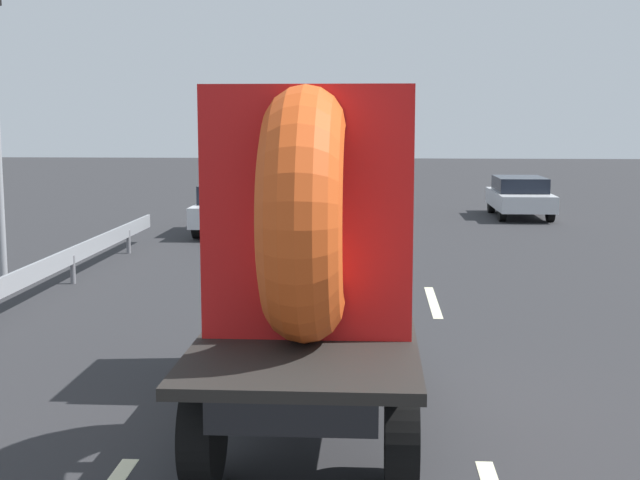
# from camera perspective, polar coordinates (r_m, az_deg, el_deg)

# --- Properties ---
(ground_plane) EXTENTS (120.00, 120.00, 0.00)m
(ground_plane) POSITION_cam_1_polar(r_m,az_deg,el_deg) (9.90, 1.29, -10.55)
(ground_plane) COLOR #28282B
(flatbed_truck) EXTENTS (2.02, 5.02, 3.45)m
(flatbed_truck) POSITION_cam_1_polar(r_m,az_deg,el_deg) (9.18, -0.22, -1.03)
(flatbed_truck) COLOR black
(flatbed_truck) RESTS_ON ground_plane
(distant_sedan) EXTENTS (1.80, 4.20, 1.37)m
(distant_sedan) POSITION_cam_1_polar(r_m,az_deg,el_deg) (24.24, -5.64, 2.24)
(distant_sedan) COLOR black
(distant_sedan) RESTS_ON ground_plane
(guardrail) EXTENTS (0.10, 15.20, 0.71)m
(guardrail) POSITION_cam_1_polar(r_m,az_deg,el_deg) (15.49, -18.31, -2.14)
(guardrail) COLOR gray
(guardrail) RESTS_ON ground_plane
(lane_dash_left_far) EXTENTS (0.16, 2.25, 0.01)m
(lane_dash_left_far) POSITION_cam_1_polar(r_m,az_deg,el_deg) (15.40, -4.87, -3.82)
(lane_dash_left_far) COLOR beige
(lane_dash_left_far) RESTS_ON ground_plane
(lane_dash_right_far) EXTENTS (0.16, 2.59, 0.01)m
(lane_dash_right_far) POSITION_cam_1_polar(r_m,az_deg,el_deg) (15.16, 7.44, -4.04)
(lane_dash_right_far) COLOR beige
(lane_dash_right_far) RESTS_ON ground_plane
(oncoming_car) EXTENTS (1.69, 3.94, 1.28)m
(oncoming_car) POSITION_cam_1_polar(r_m,az_deg,el_deg) (28.63, 12.99, 2.86)
(oncoming_car) COLOR black
(oncoming_car) RESTS_ON ground_plane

